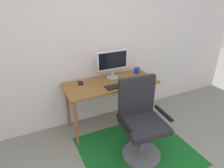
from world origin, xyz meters
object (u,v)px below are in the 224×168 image
object	(u,v)px
keyboard	(120,86)
desk	(111,87)
monitor	(112,62)
cell_phone	(81,83)
office_chair	(141,125)
computer_mouse	(139,81)
coffee_cup	(137,70)

from	to	relation	value
keyboard	desk	bearing A→B (deg)	110.13
monitor	cell_phone	distance (m)	0.57
desk	office_chair	xyz separation A→B (m)	(0.07, -0.74, -0.20)
keyboard	cell_phone	size ratio (longest dim) A/B	3.07
monitor	office_chair	xyz separation A→B (m)	(-0.03, -0.89, -0.55)
desk	office_chair	world-z (taller)	office_chair
keyboard	office_chair	size ratio (longest dim) A/B	0.41
keyboard	monitor	bearing A→B (deg)	83.96
computer_mouse	coffee_cup	size ratio (longest dim) A/B	1.09
keyboard	coffee_cup	distance (m)	0.57
desk	office_chair	size ratio (longest dim) A/B	1.31
keyboard	computer_mouse	size ratio (longest dim) A/B	4.13
computer_mouse	coffee_cup	xyz separation A→B (m)	(0.15, 0.31, 0.03)
desk	computer_mouse	xyz separation A→B (m)	(0.39, -0.17, 0.10)
cell_phone	keyboard	bearing A→B (deg)	-23.92
monitor	computer_mouse	size ratio (longest dim) A/B	4.72
keyboard	office_chair	distance (m)	0.64
coffee_cup	cell_phone	world-z (taller)	coffee_cup
coffee_cup	office_chair	xyz separation A→B (m)	(-0.47, -0.88, -0.33)
coffee_cup	monitor	bearing A→B (deg)	178.83
monitor	keyboard	xyz separation A→B (m)	(-0.03, -0.32, -0.25)
desk	coffee_cup	world-z (taller)	coffee_cup
keyboard	computer_mouse	xyz separation A→B (m)	(0.32, 0.00, 0.01)
desk	coffee_cup	xyz separation A→B (m)	(0.54, 0.14, 0.13)
cell_phone	office_chair	bearing A→B (deg)	-51.14
desk	computer_mouse	bearing A→B (deg)	-24.24
monitor	computer_mouse	world-z (taller)	monitor
cell_phone	office_chair	world-z (taller)	office_chair
computer_mouse	cell_phone	size ratio (longest dim) A/B	0.74
monitor	keyboard	distance (m)	0.41
computer_mouse	coffee_cup	bearing A→B (deg)	64.23
monitor	office_chair	size ratio (longest dim) A/B	0.47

